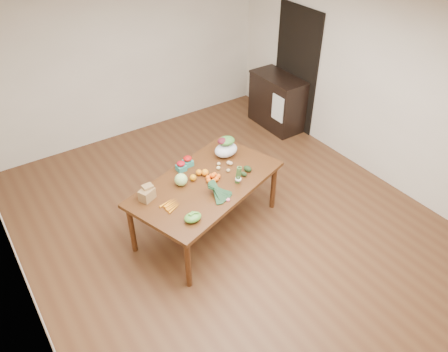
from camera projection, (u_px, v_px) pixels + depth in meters
floor at (229, 224)px, 5.86m from camera, size 6.00×6.00×0.00m
ceiling at (231, 20)px, 4.25m from camera, size 5.00×6.00×0.02m
room_walls at (230, 138)px, 5.06m from camera, size 5.02×6.02×2.70m
dining_table at (207, 205)px, 5.59m from camera, size 2.15×1.61×0.75m
doorway_dark at (296, 69)px, 7.42m from camera, size 0.02×1.00×2.10m
cabinet at (277, 101)px, 7.73m from camera, size 0.52×1.02×0.94m
dish_towel at (278, 108)px, 7.35m from camera, size 0.02×0.28×0.45m
paper_bag at (147, 194)px, 5.05m from camera, size 0.28×0.26×0.17m
cabbage at (181, 180)px, 5.28m from camera, size 0.16×0.16×0.16m
strawberry_basket_a at (181, 167)px, 5.54m from camera, size 0.14×0.14×0.10m
strawberry_basket_b at (188, 162)px, 5.62m from camera, size 0.15×0.15×0.11m
orange_a at (193, 178)px, 5.37m from camera, size 0.08×0.08×0.08m
orange_b at (199, 172)px, 5.46m from camera, size 0.08×0.08×0.08m
orange_c at (205, 172)px, 5.45m from camera, size 0.09×0.09×0.09m
mandarin_cluster at (213, 176)px, 5.38m from camera, size 0.23×0.23×0.10m
carrots at (171, 205)px, 5.00m from camera, size 0.27×0.25×0.03m
snap_pea_bag at (193, 217)px, 4.78m from camera, size 0.20×0.15×0.09m
kale_bunch at (221, 192)px, 5.08m from camera, size 0.43×0.48×0.16m
asparagus_bundle at (238, 175)px, 5.28m from camera, size 0.11×0.14×0.26m
potato_a at (218, 168)px, 5.57m from camera, size 0.06×0.05×0.05m
potato_b at (228, 170)px, 5.53m from camera, size 0.05×0.05×0.04m
potato_c at (229, 163)px, 5.66m from camera, size 0.06×0.05×0.05m
potato_d at (219, 164)px, 5.64m from camera, size 0.05×0.05×0.04m
potato_e at (231, 163)px, 5.65m from camera, size 0.06×0.05×0.05m
avocado_a at (244, 174)px, 5.45m from camera, size 0.08×0.10×0.06m
avocado_b at (248, 169)px, 5.53m from camera, size 0.11×0.13×0.08m
salad_bag at (226, 148)px, 5.76m from camera, size 0.38×0.33×0.25m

